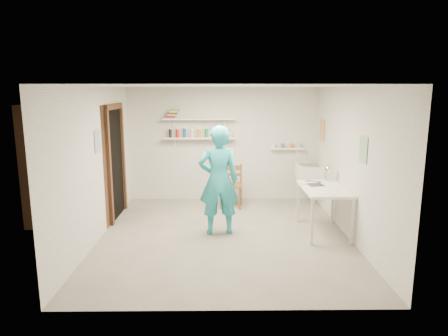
{
  "coord_description": "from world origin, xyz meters",
  "views": [
    {
      "loc": [
        -0.08,
        -6.18,
        2.35
      ],
      "look_at": [
        0.0,
        0.4,
        1.05
      ],
      "focal_mm": 32.0,
      "sensor_mm": 36.0,
      "label": 1
    }
  ],
  "objects_px": {
    "belfast_sink": "(310,172)",
    "desk_lamp": "(329,169)",
    "man": "(219,180)",
    "wall_clock": "(220,160)",
    "work_table": "(323,210)",
    "wooden_chair": "(231,185)"
  },
  "relations": [
    {
      "from": "wall_clock",
      "to": "desk_lamp",
      "type": "height_order",
      "value": "wall_clock"
    },
    {
      "from": "man",
      "to": "wooden_chair",
      "type": "xyz_separation_m",
      "value": [
        0.25,
        1.48,
        -0.44
      ]
    },
    {
      "from": "man",
      "to": "work_table",
      "type": "height_order",
      "value": "man"
    },
    {
      "from": "work_table",
      "to": "man",
      "type": "bearing_deg",
      "value": -179.93
    },
    {
      "from": "man",
      "to": "wall_clock",
      "type": "relative_size",
      "value": 5.56
    },
    {
      "from": "work_table",
      "to": "desk_lamp",
      "type": "xyz_separation_m",
      "value": [
        0.19,
        0.46,
        0.61
      ]
    },
    {
      "from": "wall_clock",
      "to": "wooden_chair",
      "type": "height_order",
      "value": "wall_clock"
    },
    {
      "from": "man",
      "to": "desk_lamp",
      "type": "xyz_separation_m",
      "value": [
        1.92,
        0.47,
        0.09
      ]
    },
    {
      "from": "wooden_chair",
      "to": "desk_lamp",
      "type": "bearing_deg",
      "value": -24.92
    },
    {
      "from": "belfast_sink",
      "to": "desk_lamp",
      "type": "bearing_deg",
      "value": -85.8
    },
    {
      "from": "wall_clock",
      "to": "work_table",
      "type": "xyz_separation_m",
      "value": [
        1.7,
        -0.22,
        -0.81
      ]
    },
    {
      "from": "desk_lamp",
      "to": "belfast_sink",
      "type": "bearing_deg",
      "value": 94.2
    },
    {
      "from": "belfast_sink",
      "to": "wooden_chair",
      "type": "relative_size",
      "value": 0.65
    },
    {
      "from": "wooden_chair",
      "to": "work_table",
      "type": "xyz_separation_m",
      "value": [
        1.48,
        -1.48,
        -0.07
      ]
    },
    {
      "from": "man",
      "to": "belfast_sink",
      "type": "bearing_deg",
      "value": -146.45
    },
    {
      "from": "belfast_sink",
      "to": "wall_clock",
      "type": "xyz_separation_m",
      "value": [
        -1.81,
        -1.35,
        0.5
      ]
    },
    {
      "from": "belfast_sink",
      "to": "work_table",
      "type": "bearing_deg",
      "value": -94.01
    },
    {
      "from": "man",
      "to": "work_table",
      "type": "bearing_deg",
      "value": 173.15
    },
    {
      "from": "wall_clock",
      "to": "man",
      "type": "bearing_deg",
      "value": -103.84
    },
    {
      "from": "wall_clock",
      "to": "desk_lamp",
      "type": "relative_size",
      "value": 2.23
    },
    {
      "from": "belfast_sink",
      "to": "desk_lamp",
      "type": "height_order",
      "value": "desk_lamp"
    },
    {
      "from": "belfast_sink",
      "to": "work_table",
      "type": "distance_m",
      "value": 1.6
    }
  ]
}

